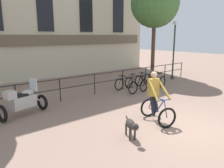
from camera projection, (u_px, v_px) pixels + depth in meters
name	position (u px, v px, depth m)	size (l,w,h in m)	color
ground_plane	(187.00, 127.00, 7.04)	(60.00, 60.00, 0.00)	#8E7060
canal_railing	(95.00, 81.00, 10.81)	(15.05, 0.05, 1.05)	#232326
cyclist_with_bike	(156.00, 99.00, 7.44)	(1.01, 1.32, 1.70)	black
dog	(131.00, 125.00, 6.17)	(0.51, 0.91, 0.59)	#332D28
parked_motorcycle	(23.00, 101.00, 7.94)	(1.85, 1.05, 1.35)	black
parked_bicycle_near_lamp	(126.00, 85.00, 11.34)	(0.68, 1.12, 0.86)	black
parked_bicycle_mid_left	(136.00, 83.00, 11.81)	(0.74, 1.15, 0.86)	black
parked_bicycle_mid_right	(146.00, 82.00, 12.28)	(0.67, 1.12, 0.86)	black
parked_bicycle_far_end	(154.00, 80.00, 12.75)	(0.83, 1.20, 0.86)	black
street_lamp	(174.00, 47.00, 14.47)	(0.28, 0.28, 3.85)	#2D382D
tree_canalside_right	(155.00, 4.00, 14.49)	(3.23, 3.23, 6.62)	brown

